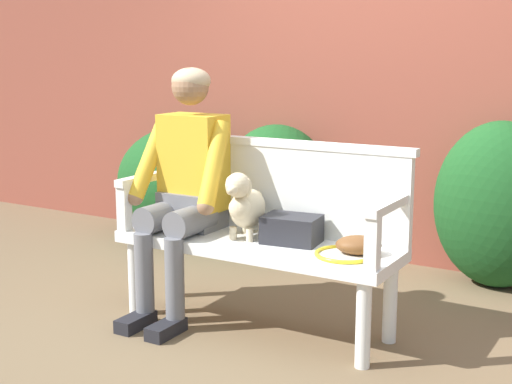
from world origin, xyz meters
TOP-DOWN VIEW (x-y plane):
  - ground_plane at (0.00, 0.00)m, footprint 40.00×40.00m
  - brick_garden_fence at (0.00, 1.68)m, footprint 8.00×0.30m
  - hedge_bush_far_right at (0.93, 1.34)m, footprint 0.80×0.58m
  - hedge_bush_mid_left at (-1.39, 1.27)m, footprint 1.13×0.83m
  - hedge_bush_mid_right at (-1.01, 1.31)m, footprint 0.95×0.64m
  - hedge_bush_far_left at (-0.62, 1.34)m, footprint 0.81×0.74m
  - garden_bench at (0.00, 0.00)m, footprint 1.50×0.47m
  - bench_backrest at (0.00, 0.20)m, footprint 1.54×0.06m
  - bench_armrest_left_end at (-0.71, -0.08)m, footprint 0.06×0.47m
  - bench_armrest_right_end at (0.71, -0.08)m, footprint 0.06×0.47m
  - person_seated at (-0.44, -0.01)m, footprint 0.56×0.63m
  - dog_on_bench at (-0.06, -0.01)m, footprint 0.20×0.36m
  - tennis_racket at (0.52, -0.02)m, footprint 0.30×0.57m
  - baseball_glove at (0.56, 0.01)m, footprint 0.27×0.24m
  - sports_bag at (0.19, 0.04)m, footprint 0.30×0.23m

SIDE VIEW (x-z plane):
  - ground_plane at x=0.00m, z-range 0.00..0.00m
  - hedge_bush_mid_right at x=-1.01m, z-range 0.00..0.57m
  - garden_bench at x=0.00m, z-range 0.17..0.65m
  - hedge_bush_mid_left at x=-1.39m, z-range 0.00..0.88m
  - hedge_bush_far_left at x=-0.62m, z-range 0.00..0.93m
  - tennis_racket at x=0.52m, z-range 0.47..0.50m
  - hedge_bush_far_right at x=0.93m, z-range 0.00..1.03m
  - baseball_glove at x=0.56m, z-range 0.48..0.57m
  - sports_bag at x=0.19m, z-range 0.48..0.62m
  - dog_on_bench at x=-0.06m, z-range 0.48..0.84m
  - bench_armrest_left_end at x=-0.71m, z-range 0.54..0.82m
  - bench_armrest_right_end at x=0.71m, z-range 0.54..0.82m
  - bench_backrest at x=0.00m, z-range 0.48..0.98m
  - person_seated at x=-0.44m, z-range 0.07..1.42m
  - brick_garden_fence at x=0.00m, z-range 0.00..2.54m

